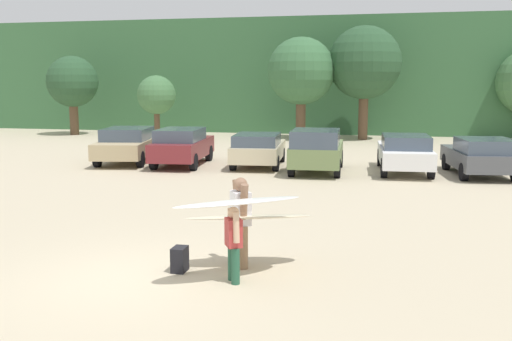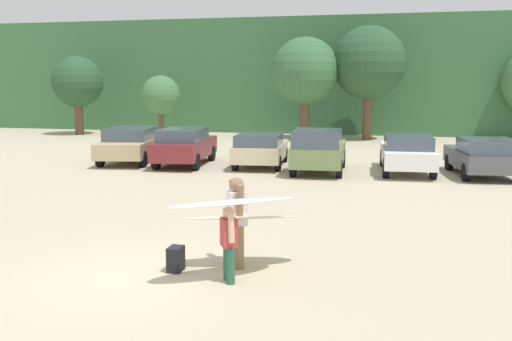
# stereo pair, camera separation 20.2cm
# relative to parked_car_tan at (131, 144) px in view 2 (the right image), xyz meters

# --- Properties ---
(ground_plane) EXTENTS (120.00, 120.00, 0.00)m
(ground_plane) POSITION_rel_parked_car_tan_xyz_m (6.51, -13.80, -0.78)
(ground_plane) COLOR #C1B293
(hillside_ridge) EXTENTS (108.00, 12.00, 7.53)m
(hillside_ridge) POSITION_rel_parked_car_tan_xyz_m (6.51, 21.09, 2.98)
(hillside_ridge) COLOR #38663D
(hillside_ridge) RESTS_ON ground_plane
(tree_ridge_back) EXTENTS (3.23, 3.23, 5.01)m
(tree_ridge_back) POSITION_rel_parked_car_tan_xyz_m (-9.03, 11.37, 2.57)
(tree_ridge_back) COLOR brown
(tree_ridge_back) RESTS_ON ground_plane
(tree_center_right) EXTENTS (2.38, 2.38, 3.77)m
(tree_center_right) POSITION_rel_parked_car_tan_xyz_m (-3.28, 11.19, 1.78)
(tree_center_right) COLOR brown
(tree_center_right) RESTS_ON ground_plane
(tree_far_left) EXTENTS (3.93, 3.93, 5.97)m
(tree_far_left) POSITION_rel_parked_car_tan_xyz_m (5.63, 11.48, 3.18)
(tree_far_left) COLOR brown
(tree_far_left) RESTS_ON ground_plane
(tree_center_left) EXTENTS (4.25, 4.25, 6.60)m
(tree_center_left) POSITION_rel_parked_car_tan_xyz_m (9.22, 12.24, 3.67)
(tree_center_left) COLOR brown
(tree_center_left) RESTS_ON ground_plane
(parked_car_tan) EXTENTS (2.73, 4.87, 1.47)m
(parked_car_tan) POSITION_rel_parked_car_tan_xyz_m (0.00, 0.00, 0.00)
(parked_car_tan) COLOR tan
(parked_car_tan) RESTS_ON ground_plane
(parked_car_maroon) EXTENTS (2.16, 4.47, 1.52)m
(parked_car_maroon) POSITION_rel_parked_car_tan_xyz_m (2.54, -0.37, 0.03)
(parked_car_maroon) COLOR maroon
(parked_car_maroon) RESTS_ON ground_plane
(parked_car_champagne) EXTENTS (2.20, 4.18, 1.35)m
(parked_car_champagne) POSITION_rel_parked_car_tan_xyz_m (5.64, -0.02, -0.06)
(parked_car_champagne) COLOR beige
(parked_car_champagne) RESTS_ON ground_plane
(parked_car_olive_green) EXTENTS (2.02, 4.12, 1.66)m
(parked_car_olive_green) POSITION_rel_parked_car_tan_xyz_m (8.12, -1.11, 0.09)
(parked_car_olive_green) COLOR #6B7F4C
(parked_car_olive_green) RESTS_ON ground_plane
(parked_car_white) EXTENTS (2.07, 4.64, 1.43)m
(parked_car_white) POSITION_rel_parked_car_tan_xyz_m (11.33, -0.31, -0.01)
(parked_car_white) COLOR white
(parked_car_white) RESTS_ON ground_plane
(parked_car_dark_gray) EXTENTS (2.44, 4.19, 1.41)m
(parked_car_dark_gray) POSITION_rel_parked_car_tan_xyz_m (14.00, -0.61, -0.03)
(parked_car_dark_gray) COLOR #4C4F54
(parked_car_dark_gray) RESTS_ON ground_plane
(person_adult) EXTENTS (0.48, 0.71, 1.66)m
(person_adult) POSITION_rel_parked_car_tan_xyz_m (8.14, -12.72, 0.16)
(person_adult) COLOR #8C6B4C
(person_adult) RESTS_ON ground_plane
(person_child) EXTENTS (0.37, 0.48, 1.31)m
(person_child) POSITION_rel_parked_car_tan_xyz_m (8.24, -13.57, -0.05)
(person_child) COLOR #26593F
(person_child) RESTS_ON ground_plane
(surfboard_cream) EXTENTS (2.45, 1.39, 0.18)m
(surfboard_cream) POSITION_rel_parked_car_tan_xyz_m (8.29, -12.69, 0.15)
(surfboard_cream) COLOR beige
(surfboard_white) EXTENTS (2.21, 1.89, 0.13)m
(surfboard_white) POSITION_rel_parked_car_tan_xyz_m (8.31, -13.54, 0.60)
(surfboard_white) COLOR white
(backpack_dropped) EXTENTS (0.24, 0.34, 0.45)m
(backpack_dropped) POSITION_rel_parked_car_tan_xyz_m (7.15, -13.25, -0.56)
(backpack_dropped) COLOR black
(backpack_dropped) RESTS_ON ground_plane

